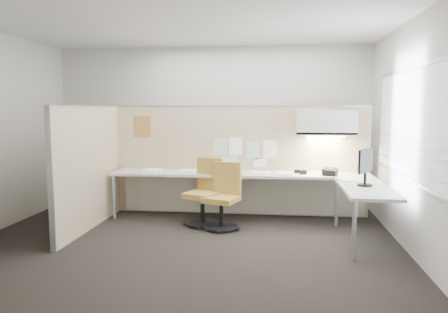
# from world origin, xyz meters

# --- Properties ---
(floor) EXTENTS (5.50, 4.50, 0.01)m
(floor) POSITION_xyz_m (0.00, 0.00, -0.01)
(floor) COLOR black
(floor) RESTS_ON ground
(ceiling) EXTENTS (5.50, 4.50, 0.01)m
(ceiling) POSITION_xyz_m (0.00, 0.00, 2.80)
(ceiling) COLOR white
(ceiling) RESTS_ON wall_back
(wall_back) EXTENTS (5.50, 0.02, 2.80)m
(wall_back) POSITION_xyz_m (0.00, 2.25, 1.40)
(wall_back) COLOR beige
(wall_back) RESTS_ON ground
(wall_front) EXTENTS (5.50, 0.02, 2.80)m
(wall_front) POSITION_xyz_m (0.00, -2.25, 1.40)
(wall_front) COLOR beige
(wall_front) RESTS_ON ground
(wall_right) EXTENTS (0.02, 4.50, 2.80)m
(wall_right) POSITION_xyz_m (2.75, 0.00, 1.40)
(wall_right) COLOR beige
(wall_right) RESTS_ON ground
(window_pane) EXTENTS (0.01, 2.80, 1.30)m
(window_pane) POSITION_xyz_m (2.73, 0.00, 1.55)
(window_pane) COLOR #96A0AE
(window_pane) RESTS_ON wall_right
(partition_back) EXTENTS (4.10, 0.06, 1.75)m
(partition_back) POSITION_xyz_m (0.55, 1.60, 0.88)
(partition_back) COLOR tan
(partition_back) RESTS_ON floor
(partition_left) EXTENTS (0.06, 2.20, 1.75)m
(partition_left) POSITION_xyz_m (-1.50, 0.50, 0.88)
(partition_left) COLOR tan
(partition_left) RESTS_ON floor
(desk) EXTENTS (4.00, 2.07, 0.73)m
(desk) POSITION_xyz_m (0.93, 1.13, 0.60)
(desk) COLOR beige
(desk) RESTS_ON floor
(overhead_bin) EXTENTS (0.90, 0.36, 0.38)m
(overhead_bin) POSITION_xyz_m (1.90, 1.39, 1.51)
(overhead_bin) COLOR beige
(overhead_bin) RESTS_ON partition_back
(task_light_strip) EXTENTS (0.60, 0.06, 0.02)m
(task_light_strip) POSITION_xyz_m (1.90, 1.39, 1.30)
(task_light_strip) COLOR #FFEABF
(task_light_strip) RESTS_ON overhead_bin
(pinned_papers) EXTENTS (1.01, 0.00, 0.47)m
(pinned_papers) POSITION_xyz_m (0.63, 1.57, 1.03)
(pinned_papers) COLOR #8CBF8C
(pinned_papers) RESTS_ON partition_back
(poster) EXTENTS (0.28, 0.00, 0.35)m
(poster) POSITION_xyz_m (-1.05, 1.57, 1.42)
(poster) COLOR orange
(poster) RESTS_ON partition_back
(chair_left) EXTENTS (0.59, 0.61, 0.97)m
(chair_left) POSITION_xyz_m (0.11, 0.90, 0.45)
(chair_left) COLOR black
(chair_left) RESTS_ON floor
(chair_right) EXTENTS (0.55, 0.57, 0.94)m
(chair_right) POSITION_xyz_m (0.41, 0.71, 0.44)
(chair_right) COLOR black
(chair_right) RESTS_ON floor
(monitor) EXTENTS (0.25, 0.40, 0.48)m
(monitor) POSITION_xyz_m (2.30, 0.31, 1.01)
(monitor) COLOR black
(monitor) RESTS_ON desk
(phone) EXTENTS (0.26, 0.25, 0.12)m
(phone) POSITION_xyz_m (1.95, 1.17, 0.78)
(phone) COLOR black
(phone) RESTS_ON desk
(stapler) EXTENTS (0.14, 0.04, 0.05)m
(stapler) POSITION_xyz_m (1.51, 1.36, 0.76)
(stapler) COLOR black
(stapler) RESTS_ON desk
(tape_dispenser) EXTENTS (0.12, 0.09, 0.06)m
(tape_dispenser) POSITION_xyz_m (1.57, 1.24, 0.76)
(tape_dispenser) COLOR black
(tape_dispenser) RESTS_ON desk
(coat_hook) EXTENTS (0.18, 0.41, 1.25)m
(coat_hook) POSITION_xyz_m (-1.58, -0.27, 1.43)
(coat_hook) COLOR silver
(coat_hook) RESTS_ON partition_left
(paper_stack_0) EXTENTS (0.25, 0.31, 0.04)m
(paper_stack_0) POSITION_xyz_m (-0.80, 1.22, 0.75)
(paper_stack_0) COLOR white
(paper_stack_0) RESTS_ON desk
(paper_stack_1) EXTENTS (0.24, 0.31, 0.02)m
(paper_stack_1) POSITION_xyz_m (-0.23, 1.29, 0.74)
(paper_stack_1) COLOR white
(paper_stack_1) RESTS_ON desk
(paper_stack_2) EXTENTS (0.28, 0.34, 0.02)m
(paper_stack_2) POSITION_xyz_m (0.92, 1.25, 0.74)
(paper_stack_2) COLOR white
(paper_stack_2) RESTS_ON desk
(paper_stack_3) EXTENTS (0.23, 0.30, 0.03)m
(paper_stack_3) POSITION_xyz_m (1.27, 1.21, 0.74)
(paper_stack_3) COLOR white
(paper_stack_3) RESTS_ON desk
(paper_stack_4) EXTENTS (0.30, 0.35, 0.02)m
(paper_stack_4) POSITION_xyz_m (2.14, 0.72, 0.74)
(paper_stack_4) COLOR white
(paper_stack_4) RESTS_ON desk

